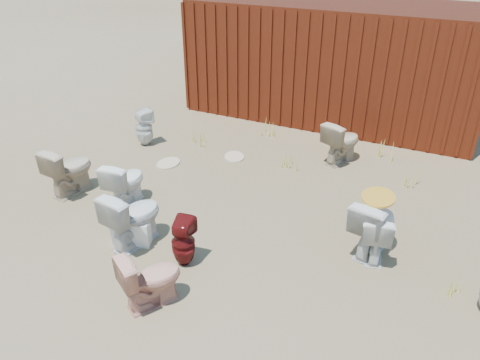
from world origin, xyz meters
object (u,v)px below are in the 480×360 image
at_px(toilet_back_beige_right, 342,142).
at_px(loose_tank, 131,233).
at_px(toilet_back_a, 144,127).
at_px(toilet_front_maroon, 183,242).
at_px(toilet_back_yellowlid, 374,225).
at_px(toilet_front_c, 133,217).
at_px(toilet_front_pink, 151,279).
at_px(toilet_back_beige_left, 69,169).
at_px(toilet_front_e, 376,234).
at_px(shipping_container, 334,61).
at_px(toilet_front_a, 125,183).

bearing_deg(toilet_back_beige_right, loose_tank, 85.85).
height_order(toilet_back_a, toilet_back_beige_right, toilet_back_beige_right).
distance_m(toilet_front_maroon, toilet_back_a, 3.80).
height_order(toilet_back_a, toilet_back_yellowlid, toilet_back_yellowlid).
relative_size(toilet_front_c, toilet_back_yellowlid, 1.02).
xyz_separation_m(toilet_front_pink, toilet_back_yellowlid, (2.00, 2.05, 0.06)).
distance_m(toilet_back_a, toilet_back_beige_right, 3.72).
height_order(toilet_back_beige_left, toilet_back_yellowlid, toilet_back_yellowlid).
distance_m(toilet_front_maroon, toilet_front_e, 2.43).
bearing_deg(shipping_container, toilet_front_a, -107.78).
relative_size(shipping_container, toilet_front_e, 8.85).
bearing_deg(toilet_back_beige_right, toilet_front_e, 136.68).
bearing_deg(shipping_container, toilet_back_yellowlid, -67.40).
distance_m(toilet_front_e, loose_tank, 3.18).
relative_size(toilet_front_maroon, toilet_back_beige_left, 0.82).
bearing_deg(toilet_front_maroon, shipping_container, -99.05).
bearing_deg(loose_tank, toilet_front_e, 0.17).
height_order(toilet_front_a, toilet_back_beige_left, toilet_back_beige_left).
relative_size(toilet_back_beige_left, toilet_back_beige_right, 1.02).
relative_size(shipping_container, toilet_front_c, 7.25).
xyz_separation_m(toilet_back_a, toilet_back_yellowlid, (4.68, -1.45, 0.04)).
bearing_deg(toilet_front_e, toilet_front_maroon, 17.49).
xyz_separation_m(shipping_container, toilet_front_pink, (-0.05, -6.74, -0.85)).
xyz_separation_m(toilet_front_maroon, toilet_back_yellowlid, (2.05, 1.30, 0.08)).
height_order(toilet_front_pink, toilet_front_e, toilet_front_pink).
xyz_separation_m(toilet_back_a, loose_tank, (1.77, -2.71, -0.19)).
distance_m(toilet_back_beige_left, toilet_back_yellowlid, 4.66).
height_order(shipping_container, toilet_front_maroon, shipping_container).
bearing_deg(toilet_front_e, toilet_back_yellowlid, -71.64).
height_order(shipping_container, loose_tank, shipping_container).
relative_size(toilet_front_c, toilet_back_beige_right, 1.07).
relative_size(toilet_back_a, toilet_back_beige_right, 0.93).
distance_m(toilet_front_e, toilet_back_yellowlid, 0.12).
distance_m(toilet_front_pink, loose_tank, 1.22).
bearing_deg(toilet_back_beige_left, toilet_back_yellowlid, -168.12).
relative_size(toilet_back_a, toilet_back_yellowlid, 0.89).
xyz_separation_m(toilet_front_pink, toilet_back_a, (-2.68, 3.51, 0.01)).
relative_size(toilet_back_yellowlid, loose_tank, 1.62).
distance_m(toilet_front_a, loose_tank, 1.07).
height_order(toilet_front_maroon, toilet_back_beige_right, toilet_back_beige_right).
height_order(toilet_front_a, toilet_back_a, toilet_front_a).
bearing_deg(toilet_front_e, loose_tank, 9.16).
bearing_deg(toilet_front_pink, toilet_back_yellowlid, -103.26).
height_order(toilet_back_a, toilet_back_beige_left, toilet_back_beige_left).
bearing_deg(toilet_back_beige_right, toilet_front_c, 86.02).
height_order(toilet_front_pink, toilet_back_a, toilet_back_a).
xyz_separation_m(toilet_front_e, toilet_back_beige_left, (-4.68, -0.46, 0.06)).
distance_m(toilet_front_maroon, loose_tank, 0.87).
height_order(toilet_front_maroon, loose_tank, toilet_front_maroon).
height_order(toilet_front_maroon, toilet_back_yellowlid, toilet_back_yellowlid).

